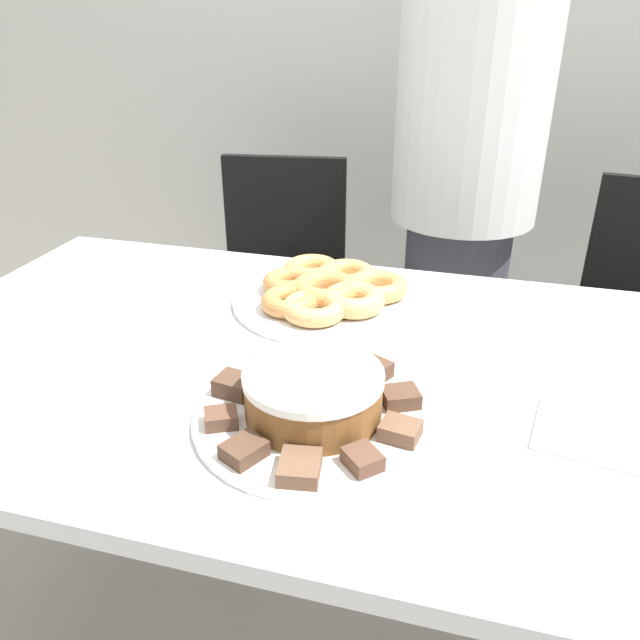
% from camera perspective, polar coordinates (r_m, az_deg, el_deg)
% --- Properties ---
extents(wall_back, '(8.00, 0.05, 2.60)m').
position_cam_1_polar(wall_back, '(2.40, 11.75, 26.29)').
color(wall_back, beige).
rests_on(wall_back, ground_plane).
extents(table, '(1.58, 0.86, 0.78)m').
position_cam_1_polar(table, '(1.08, 1.86, -8.26)').
color(table, silver).
rests_on(table, ground_plane).
extents(person_standing, '(0.39, 0.39, 1.58)m').
position_cam_1_polar(person_standing, '(1.77, 12.92, 10.55)').
color(person_standing, '#383842').
rests_on(person_standing, ground_plane).
extents(office_chair_left, '(0.50, 0.50, 0.88)m').
position_cam_1_polar(office_chair_left, '(2.03, -3.72, 0.87)').
color(office_chair_left, black).
rests_on(office_chair_left, ground_plane).
extents(plate_cake, '(0.34, 0.34, 0.01)m').
position_cam_1_polar(plate_cake, '(0.89, -0.64, -8.83)').
color(plate_cake, white).
rests_on(plate_cake, table).
extents(plate_donuts, '(0.36, 0.36, 0.01)m').
position_cam_1_polar(plate_donuts, '(1.22, 0.46, 1.78)').
color(plate_donuts, white).
rests_on(plate_donuts, table).
extents(frosted_cake, '(0.19, 0.19, 0.07)m').
position_cam_1_polar(frosted_cake, '(0.87, -0.65, -6.71)').
color(frosted_cake, brown).
rests_on(frosted_cake, plate_cake).
extents(lamington_0, '(0.07, 0.07, 0.03)m').
position_cam_1_polar(lamington_0, '(0.96, 4.60, -4.69)').
color(lamington_0, '#513828').
rests_on(lamington_0, plate_cake).
extents(lamington_1, '(0.04, 0.05, 0.03)m').
position_cam_1_polar(lamington_1, '(0.98, 0.30, -3.64)').
color(lamington_1, '#513828').
rests_on(lamington_1, plate_cake).
extents(lamington_2, '(0.08, 0.08, 0.02)m').
position_cam_1_polar(lamington_2, '(0.97, -4.25, -4.20)').
color(lamington_2, brown).
rests_on(lamington_2, plate_cake).
extents(lamington_3, '(0.06, 0.05, 0.03)m').
position_cam_1_polar(lamington_3, '(0.93, -7.80, -5.92)').
color(lamington_3, '#513828').
rests_on(lamington_3, plate_cake).
extents(lamington_4, '(0.06, 0.05, 0.02)m').
position_cam_1_polar(lamington_4, '(0.87, -9.02, -8.85)').
color(lamington_4, brown).
rests_on(lamington_4, plate_cake).
extents(lamington_5, '(0.06, 0.07, 0.02)m').
position_cam_1_polar(lamington_5, '(0.81, -6.97, -11.73)').
color(lamington_5, '#513828').
rests_on(lamington_5, plate_cake).
extents(lamington_6, '(0.06, 0.07, 0.02)m').
position_cam_1_polar(lamington_6, '(0.78, -1.86, -13.32)').
color(lamington_6, brown).
rests_on(lamington_6, plate_cake).
extents(lamington_7, '(0.06, 0.06, 0.02)m').
position_cam_1_polar(lamington_7, '(0.79, 3.90, -12.57)').
color(lamington_7, brown).
rests_on(lamington_7, plate_cake).
extents(lamington_8, '(0.06, 0.05, 0.02)m').
position_cam_1_polar(lamington_8, '(0.84, 7.34, -9.97)').
color(lamington_8, brown).
rests_on(lamington_8, plate_cake).
extents(lamington_9, '(0.07, 0.06, 0.02)m').
position_cam_1_polar(lamington_9, '(0.91, 7.36, -7.00)').
color(lamington_9, '#513828').
rests_on(lamington_9, plate_cake).
extents(donut_0, '(0.13, 0.13, 0.04)m').
position_cam_1_polar(donut_0, '(1.21, 0.46, 2.84)').
color(donut_0, '#D18E4C').
rests_on(donut_0, plate_donuts).
extents(donut_1, '(0.12, 0.12, 0.04)m').
position_cam_1_polar(donut_1, '(1.29, 2.43, 4.15)').
color(donut_1, tan).
rests_on(donut_1, plate_donuts).
extents(donut_2, '(0.12, 0.12, 0.04)m').
position_cam_1_polar(donut_2, '(1.30, -0.74, 4.58)').
color(donut_2, tan).
rests_on(donut_2, plate_donuts).
extents(donut_3, '(0.11, 0.11, 0.04)m').
position_cam_1_polar(donut_3, '(1.25, -2.81, 3.42)').
color(donut_3, '#C68447').
rests_on(donut_3, plate_donuts).
extents(donut_4, '(0.11, 0.11, 0.04)m').
position_cam_1_polar(donut_4, '(1.17, -2.81, 1.71)').
color(donut_4, '#C68447').
rests_on(donut_4, plate_donuts).
extents(donut_5, '(0.12, 0.12, 0.04)m').
position_cam_1_polar(donut_5, '(1.14, -0.54, 1.10)').
color(donut_5, '#E5AD66').
rests_on(donut_5, plate_donuts).
extents(donut_6, '(0.12, 0.12, 0.04)m').
position_cam_1_polar(donut_6, '(1.17, 3.07, 1.84)').
color(donut_6, '#E5AD66').
rests_on(donut_6, plate_donuts).
extents(donut_7, '(0.12, 0.12, 0.04)m').
position_cam_1_polar(donut_7, '(1.24, 5.22, 3.07)').
color(donut_7, tan).
rests_on(donut_7, plate_donuts).
extents(napkin, '(0.18, 0.15, 0.01)m').
position_cam_1_polar(napkin, '(0.93, 23.97, -9.66)').
color(napkin, white).
rests_on(napkin, table).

